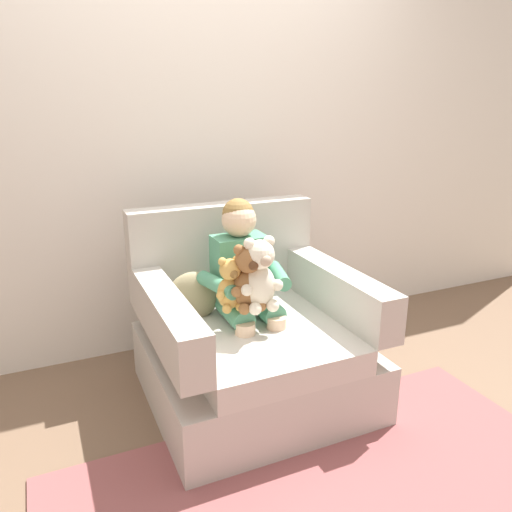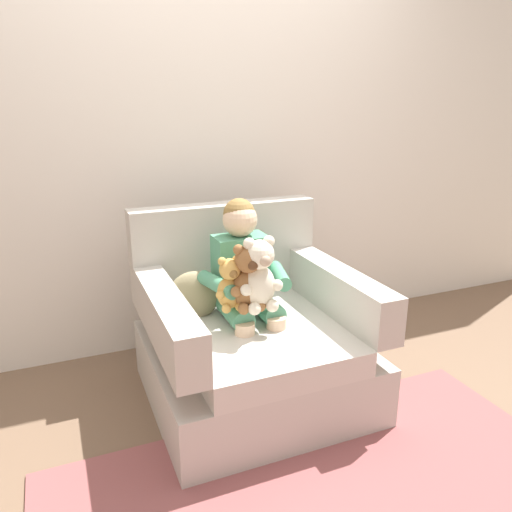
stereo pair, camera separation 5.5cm
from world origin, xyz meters
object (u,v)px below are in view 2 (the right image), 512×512
seated_child (245,275)px  armchair (251,341)px  plush_cream (259,276)px  plush_brown (248,279)px  plush_honey (230,285)px  throw_pillow (194,296)px

seated_child → armchair: bearing=-77.8°
plush_cream → plush_brown: (-0.05, 0.02, -0.01)m
plush_brown → plush_cream: bearing=-37.7°
armchair → plush_honey: size_ratio=3.98×
plush_cream → armchair: bearing=66.3°
plush_cream → throw_pillow: size_ratio=1.33×
plush_cream → plush_honey: bearing=140.0°
seated_child → plush_honey: size_ratio=3.23×
plush_cream → throw_pillow: (-0.23, 0.29, -0.17)m
plush_brown → armchair: bearing=46.8°
plush_honey → throw_pillow: (-0.11, 0.24, -0.13)m
plush_honey → throw_pillow: 0.29m
seated_child → plush_honey: bearing=-134.7°
plush_cream → throw_pillow: 0.41m
armchair → plush_honey: (-0.14, -0.09, 0.35)m
seated_child → plush_brown: bearing=-108.6°
plush_cream → plush_honey: 0.14m
armchair → plush_honey: bearing=-146.6°
seated_child → plush_brown: size_ratio=2.61×
seated_child → plush_cream: bearing=-92.8°
armchair → seated_child: size_ratio=1.23×
plush_honey → plush_brown: size_ratio=0.81×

